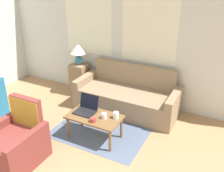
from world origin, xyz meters
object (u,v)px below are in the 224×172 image
at_px(cup_navy, 93,120).
at_px(cup_yellow, 116,115).
at_px(couch, 128,97).
at_px(cup_white, 104,116).
at_px(laptop, 86,108).
at_px(coffee_table, 95,119).
at_px(armchair, 16,144).
at_px(table_lamp, 78,51).

distance_m(cup_navy, cup_yellow, 0.37).
height_order(couch, cup_white, couch).
relative_size(couch, laptop, 5.82).
xyz_separation_m(coffee_table, cup_navy, (0.07, -0.15, 0.09)).
height_order(couch, armchair, armchair).
bearing_deg(cup_navy, laptop, 140.14).
xyz_separation_m(couch, cup_yellow, (0.24, -1.03, 0.21)).
bearing_deg(cup_navy, couch, 88.94).
xyz_separation_m(couch, cup_navy, (-0.02, -1.29, 0.19)).
height_order(couch, table_lamp, table_lamp).
distance_m(armchair, coffee_table, 1.25).
xyz_separation_m(table_lamp, coffee_table, (1.15, -1.29, -0.63)).
bearing_deg(coffee_table, cup_yellow, 17.57).
bearing_deg(cup_white, cup_yellow, 28.84).
height_order(table_lamp, cup_yellow, table_lamp).
xyz_separation_m(couch, laptop, (-0.29, -1.07, 0.21)).
xyz_separation_m(armchair, cup_navy, (0.81, 0.85, 0.17)).
relative_size(couch, cup_navy, 22.12).
distance_m(coffee_table, laptop, 0.24).
height_order(armchair, table_lamp, table_lamp).
distance_m(laptop, cup_navy, 0.35).
distance_m(table_lamp, cup_navy, 1.97).
distance_m(table_lamp, cup_white, 1.91).
relative_size(armchair, table_lamp, 2.06).
distance_m(couch, cup_yellow, 1.08).
bearing_deg(table_lamp, cup_navy, -49.87).
xyz_separation_m(armchair, laptop, (0.55, 1.07, 0.20)).
bearing_deg(cup_white, laptop, 171.59).
xyz_separation_m(coffee_table, laptop, (-0.20, 0.07, 0.11)).
relative_size(armchair, coffee_table, 1.04).
height_order(laptop, cup_navy, laptop).
bearing_deg(coffee_table, cup_white, 5.29).
relative_size(coffee_table, cup_navy, 9.78).
xyz_separation_m(cup_yellow, cup_white, (-0.17, -0.09, -0.01)).
distance_m(armchair, cup_yellow, 1.56).
bearing_deg(cup_navy, table_lamp, 130.13).
xyz_separation_m(laptop, cup_yellow, (0.54, 0.04, -0.01)).
height_order(couch, laptop, couch).
distance_m(table_lamp, laptop, 1.63).
xyz_separation_m(couch, armchair, (-0.84, -2.15, 0.01)).
height_order(armchair, cup_white, armchair).
bearing_deg(cup_white, couch, 94.00).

